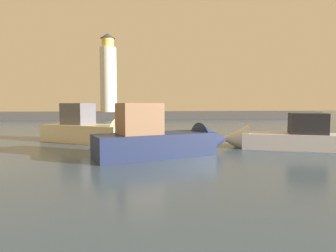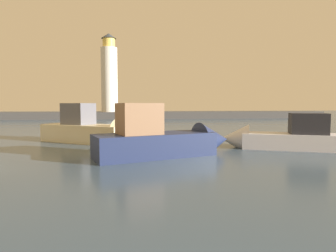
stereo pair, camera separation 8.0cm
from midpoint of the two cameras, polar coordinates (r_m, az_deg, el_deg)
ground_plane at (r=31.32m, az=-5.90°, el=-1.21°), size 220.00×220.00×0.00m
breakwater at (r=61.64m, az=-6.75°, el=2.14°), size 83.60×5.96×1.50m
lighthouse at (r=62.07m, az=-11.88°, el=9.93°), size 3.40×3.40×16.32m
motorboat_0 at (r=16.70m, az=0.23°, el=-2.61°), size 8.81×4.91×3.45m
motorboat_1 at (r=22.84m, az=-14.02°, el=-0.96°), size 8.99×7.08×3.55m
motorboat_3 at (r=20.67m, az=20.55°, el=-2.12°), size 7.91×4.84×2.87m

